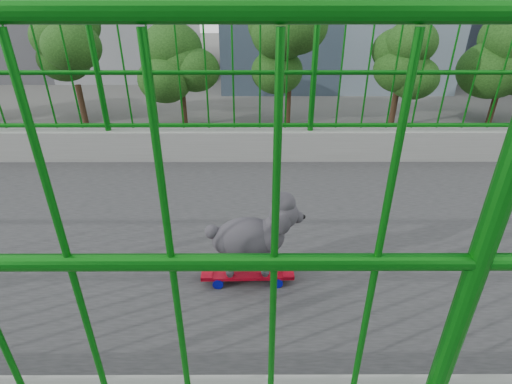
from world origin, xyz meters
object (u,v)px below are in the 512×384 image
Objects in this scene: skateboard at (248,272)px; poodle at (252,235)px; car_3 at (352,167)px; car_4 at (236,148)px; car_0 at (489,299)px.

poodle is (-0.00, 0.03, 0.25)m from skateboard.
car_3 is 7.04m from car_4.
skateboard is 20.32m from car_4.
car_0 is (-6.47, 6.87, -6.58)m from poodle.
poodle reaches higher than skateboard.
skateboard is 0.12× the size of car_0.
car_3 is 1.35× the size of car_4.
skateboard is 11.38m from car_0.
poodle is at bearing -46.75° from car_0.
poodle is 0.13× the size of car_4.
skateboard is 0.10× the size of car_3.
skateboard reaches higher than car_0.
poodle reaches higher than car_3.
car_3 is (-9.60, -1.75, 0.07)m from car_0.
car_0 is 0.78× the size of car_3.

